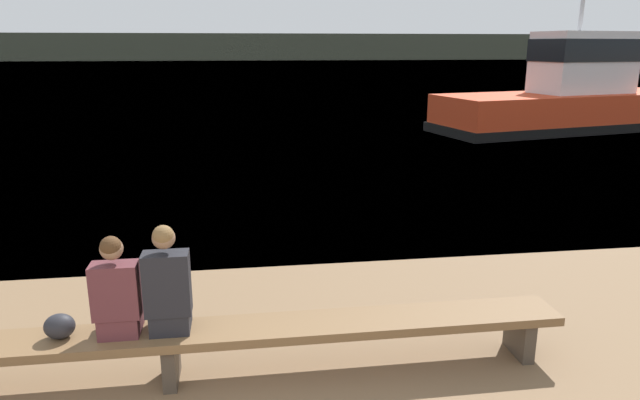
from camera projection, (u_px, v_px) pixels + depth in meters
water_surface at (233, 60)px, 122.44m from camera, size 240.00×240.00×0.00m
far_shoreline at (233, 47)px, 123.61m from camera, size 600.00×12.00×5.46m
bench_main at (170, 340)px, 5.13m from camera, size 7.33×0.51×0.50m
person_left at (116, 293)px, 4.94m from camera, size 0.40×0.36×0.93m
person_right at (168, 286)px, 4.99m from camera, size 0.40×0.36×1.01m
shopping_bag at (59, 326)px, 4.97m from camera, size 0.26×0.22×0.22m
tugboat_red at (571, 99)px, 20.72m from camera, size 10.54×5.20×6.91m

